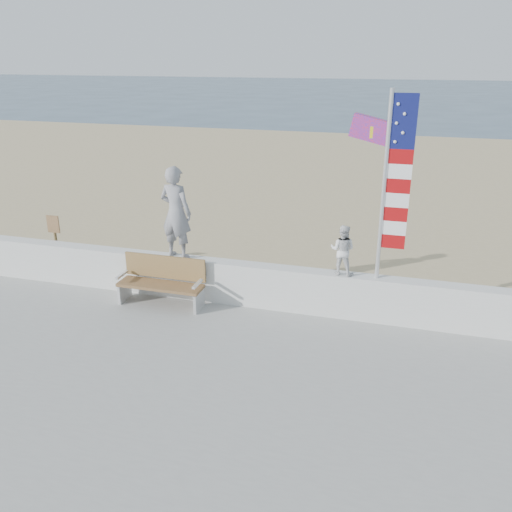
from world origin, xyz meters
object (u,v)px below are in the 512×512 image
object	(u,v)px
adult	(176,213)
bench	(162,281)
child	(343,250)
flag	(392,180)

from	to	relation	value
adult	bench	distance (m)	1.45
child	bench	xyz separation A→B (m)	(-3.64, -0.45, -0.89)
adult	child	distance (m)	3.49
adult	child	size ratio (longest dim) A/B	1.94
adult	flag	bearing A→B (deg)	-169.14
flag	child	bearing A→B (deg)	179.98
child	bench	world-z (taller)	child
flag	adult	bearing A→B (deg)	180.00
adult	flag	xyz separation A→B (m)	(4.26, -0.00, 0.94)
child	flag	xyz separation A→B (m)	(0.81, -0.00, 1.41)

